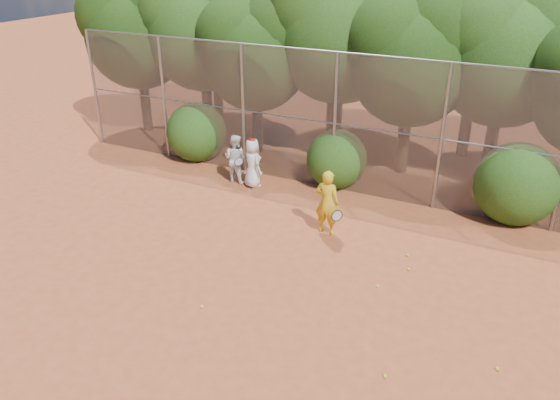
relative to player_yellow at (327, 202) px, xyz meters
The scene contains 23 objects.
ground 3.47m from the player_yellow, 87.92° to the right, with size 80.00×80.00×0.00m, color #984322.
fence_back 2.90m from the player_yellow, 89.94° to the left, with size 20.05×0.09×4.03m.
tree_0 10.88m from the player_yellow, 153.36° to the left, with size 4.38×3.81×6.00m.
tree_1 9.18m from the player_yellow, 142.78° to the left, with size 4.64×4.03×6.35m.
tree_2 6.80m from the player_yellow, 134.04° to the left, with size 3.99×3.47×5.47m.
tree_3 6.78m from the player_yellow, 108.32° to the left, with size 4.89×4.26×6.70m.
tree_4 5.72m from the player_yellow, 82.11° to the left, with size 4.19×3.64×5.73m.
tree_5 7.25m from the player_yellow, 60.75° to the left, with size 4.51×3.92×6.17m.
tree_9 11.37m from the player_yellow, 136.25° to the left, with size 4.83×4.20×6.62m.
tree_10 9.01m from the player_yellow, 110.10° to the left, with size 5.15×4.48×7.06m.
tree_11 8.29m from the player_yellow, 73.32° to the left, with size 4.64×4.03×6.35m.
bush_0 6.57m from the player_yellow, 153.44° to the left, with size 2.00×2.00×2.00m, color #1E4310.
bush_1 3.07m from the player_yellow, 106.64° to the left, with size 1.80×1.80×1.80m, color #1E4310.
bush_2 5.07m from the player_yellow, 35.49° to the left, with size 2.20×2.20×2.20m, color #1E4310.
player_yellow is the anchor object (origin of this frame).
player_teen 3.50m from the player_yellow, 150.97° to the left, with size 0.87×0.79×1.52m.
player_white 4.11m from the player_yellow, 154.26° to the left, with size 0.83×0.72×1.49m.
ball_0 2.72m from the player_yellow, 42.77° to the right, with size 0.07×0.07×0.07m, color #B8D526.
ball_1 2.60m from the player_yellow, 19.14° to the right, with size 0.07×0.07×0.07m, color #B8D526.
ball_2 5.19m from the player_yellow, 56.64° to the right, with size 0.07×0.07×0.07m, color #B8D526.
ball_3 5.61m from the player_yellow, 35.68° to the right, with size 0.07×0.07×0.07m, color #B8D526.
ball_4 4.26m from the player_yellow, 104.88° to the right, with size 0.07×0.07×0.07m, color #B8D526.
ball_5 2.33m from the player_yellow, ahead, with size 0.07×0.07×0.07m, color #B8D526.
Camera 1 is at (4.23, -8.05, 6.78)m, focal length 35.00 mm.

